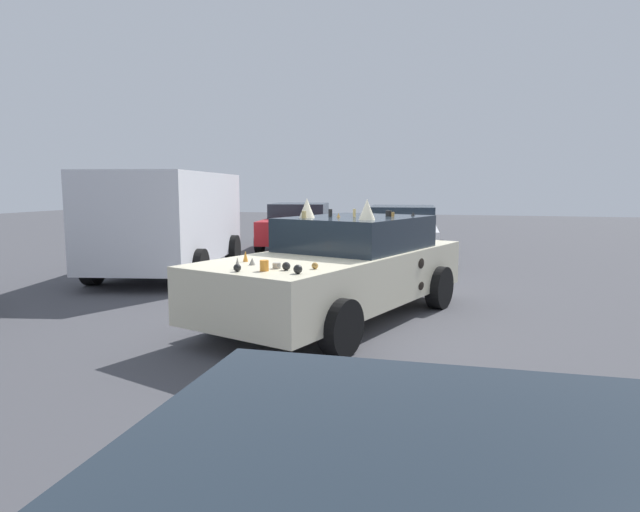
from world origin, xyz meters
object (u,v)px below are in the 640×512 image
at_px(parked_van_row_back_center, 169,218).
at_px(parked_sedan_row_back_far, 402,232).
at_px(parked_sedan_behind_left, 299,225).
at_px(art_car_decorated, 344,267).

distance_m(parked_van_row_back_center, parked_sedan_row_back_far, 5.99).
xyz_separation_m(parked_sedan_behind_left, parked_sedan_row_back_far, (-1.77, -3.42, 0.00)).
height_order(art_car_decorated, parked_van_row_back_center, parked_van_row_back_center).
bearing_deg(parked_van_row_back_center, parked_sedan_behind_left, 157.00).
height_order(art_car_decorated, parked_sedan_row_back_far, art_car_decorated).
bearing_deg(parked_van_row_back_center, parked_sedan_row_back_far, 118.66).
height_order(parked_sedan_behind_left, parked_sedan_row_back_far, parked_sedan_row_back_far).
xyz_separation_m(parked_van_row_back_center, parked_sedan_behind_left, (5.63, -1.13, -0.53)).
bearing_deg(parked_sedan_row_back_far, art_car_decorated, 174.54).
xyz_separation_m(parked_van_row_back_center, parked_sedan_row_back_far, (3.86, -4.55, -0.52)).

